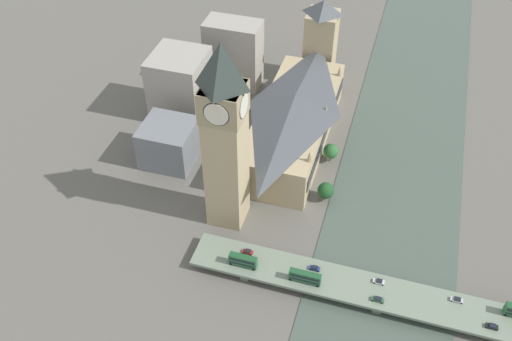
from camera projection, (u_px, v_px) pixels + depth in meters
ground_plane at (327, 160)px, 251.87m from camera, size 600.00×600.00×0.00m
river_water at (400, 174)px, 245.04m from camera, size 51.69×360.00×0.30m
parliament_hall at (294, 119)px, 252.24m from camera, size 29.70×82.32×26.35m
clock_tower at (225, 134)px, 198.89m from camera, size 14.71×14.71×78.55m
victoria_tower at (321, 42)px, 282.76m from camera, size 14.83×14.83×48.33m
road_bridge at (380, 293)px, 196.67m from camera, size 135.38×14.84×4.29m
double_decker_bus_lead at (305, 277)px, 197.53m from camera, size 11.39×2.47×4.69m
double_decker_bus_rear at (243, 260)px, 202.54m from camera, size 10.38×2.58×4.92m
car_northbound_lead at (379, 281)px, 198.36m from camera, size 3.99×1.81×1.39m
car_northbound_mid at (248, 252)px, 207.97m from camera, size 3.83×1.90×1.42m
car_northbound_tail at (457, 300)px, 192.91m from camera, size 4.20×1.76×1.40m
car_southbound_lead at (315, 268)px, 202.55m from camera, size 3.85×1.82×1.39m
car_southbound_mid at (378, 299)px, 193.01m from camera, size 4.28×1.84×1.37m
car_southbound_extra at (492, 326)px, 185.42m from camera, size 3.97×1.83×1.45m
city_block_west at (180, 85)px, 266.77m from camera, size 24.35×25.25×31.60m
city_block_center at (169, 143)px, 246.35m from camera, size 22.25×21.47×18.33m
city_block_east at (234, 54)px, 284.25m from camera, size 27.30×15.30×34.30m
tree_embankment_near at (326, 191)px, 231.02m from camera, size 6.79×6.79×8.35m
tree_embankment_mid at (331, 151)px, 247.89m from camera, size 6.64×6.64×8.83m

